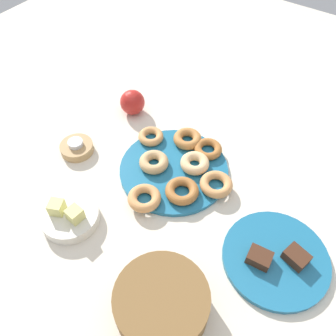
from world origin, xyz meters
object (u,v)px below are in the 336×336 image
(donut_7, at_px, (216,184))
(fruit_bowl, at_px, (70,216))
(brownie_near, at_px, (296,257))
(basket, at_px, (162,303))
(donut_0, at_px, (182,191))
(apple, at_px, (132,102))
(donut_3, at_px, (145,198))
(candle_holder, at_px, (77,148))
(donut_2, at_px, (154,162))
(donut_6, at_px, (195,163))
(donut_1, at_px, (208,149))
(brownie_far, at_px, (259,258))
(melon_chunk_left, at_px, (75,214))
(cake_plate, at_px, (276,258))
(melon_chunk_right, at_px, (57,207))
(donut_5, at_px, (151,136))
(donut_plate, at_px, (174,169))
(tealight, at_px, (76,143))
(donut_4, at_px, (187,139))

(donut_7, distance_m, fruit_bowl, 0.40)
(brownie_near, relative_size, basket, 0.27)
(brownie_near, bearing_deg, donut_0, -1.04)
(fruit_bowl, relative_size, apple, 1.84)
(apple, bearing_deg, donut_3, 133.62)
(candle_holder, relative_size, apple, 1.21)
(donut_2, distance_m, donut_6, 0.12)
(donut_1, height_order, brownie_far, brownie_far)
(brownie_far, distance_m, melon_chunk_left, 0.46)
(donut_1, height_order, cake_plate, donut_1)
(brownie_far, distance_m, melon_chunk_right, 0.52)
(donut_7, xyz_separation_m, fruit_bowl, (0.26, 0.30, -0.01))
(donut_6, relative_size, brownie_near, 1.54)
(candle_holder, bearing_deg, brownie_near, -177.01)
(donut_5, bearing_deg, fruit_bowl, 89.51)
(melon_chunk_right, bearing_deg, donut_2, -109.92)
(donut_3, relative_size, cake_plate, 0.35)
(donut_plate, xyz_separation_m, cake_plate, (-0.36, 0.09, 0.00))
(brownie_near, xyz_separation_m, melon_chunk_right, (0.55, 0.24, 0.02))
(brownie_far, relative_size, tealight, 1.23)
(donut_2, bearing_deg, donut_3, 115.93)
(donut_plate, relative_size, cake_plate, 1.23)
(donut_1, distance_m, melon_chunk_right, 0.46)
(cake_plate, bearing_deg, donut_3, 8.31)
(donut_plate, bearing_deg, donut_2, 24.50)
(donut_1, xyz_separation_m, donut_4, (0.07, 0.00, 0.00))
(apple, bearing_deg, tealight, 83.45)
(cake_plate, bearing_deg, donut_7, -23.66)
(donut_0, distance_m, donut_2, 0.13)
(melon_chunk_left, bearing_deg, donut_6, -113.95)
(donut_2, distance_m, donut_3, 0.13)
(candle_holder, bearing_deg, donut_plate, -160.05)
(donut_2, height_order, melon_chunk_right, melon_chunk_right)
(donut_6, distance_m, melon_chunk_left, 0.36)
(donut_1, relative_size, melon_chunk_left, 2.34)
(donut_plate, bearing_deg, melon_chunk_left, 70.79)
(donut_2, distance_m, brownie_far, 0.39)
(candle_holder, bearing_deg, donut_2, -161.14)
(donut_5, height_order, basket, basket)
(donut_5, bearing_deg, brownie_near, 166.58)
(donut_5, relative_size, candle_holder, 0.79)
(donut_4, xyz_separation_m, donut_7, (-0.16, 0.10, -0.00))
(donut_2, distance_m, donut_4, 0.14)
(melon_chunk_right, bearing_deg, donut_5, -94.71)
(candle_holder, relative_size, tealight, 2.22)
(candle_holder, height_order, melon_chunk_right, melon_chunk_right)
(donut_5, relative_size, brownie_near, 1.42)
(brownie_far, relative_size, candle_holder, 0.55)
(cake_plate, bearing_deg, donut_0, -4.99)
(brownie_near, xyz_separation_m, melon_chunk_left, (0.50, 0.22, 0.02))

